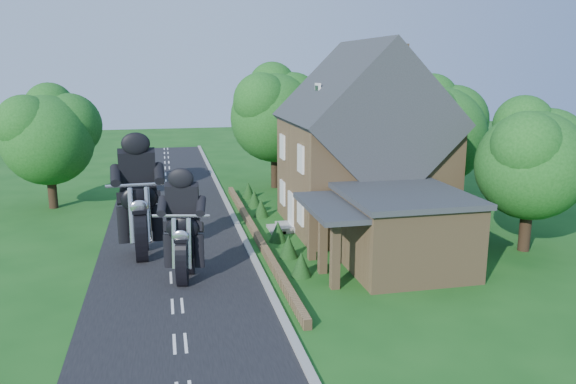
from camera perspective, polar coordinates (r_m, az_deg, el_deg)
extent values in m
plane|color=#154914|center=(24.71, -11.38, -8.53)|extent=(120.00, 120.00, 0.00)
cube|color=black|center=(24.70, -11.38, -8.51)|extent=(7.00, 80.00, 0.02)
cube|color=gray|center=(24.99, -2.92, -7.89)|extent=(0.30, 80.00, 0.12)
cube|color=olive|center=(29.72, -3.32, -4.23)|extent=(0.30, 22.00, 0.40)
cube|color=olive|center=(31.53, 7.51, 1.91)|extent=(8.00, 8.00, 6.00)
cube|color=#292C31|center=(31.11, 7.67, 7.34)|extent=(8.48, 8.64, 8.48)
cube|color=olive|center=(31.73, 11.33, 13.10)|extent=(0.60, 0.90, 1.60)
cube|color=white|center=(30.21, 3.05, 10.13)|extent=(0.12, 0.80, 0.90)
cube|color=black|center=(30.20, 2.93, 10.13)|extent=(0.04, 0.55, 0.65)
cube|color=white|center=(30.82, 0.29, -1.95)|extent=(0.10, 1.10, 2.10)
cube|color=gray|center=(30.99, -0.33, -3.59)|extent=(0.80, 1.60, 0.30)
cube|color=gray|center=(30.92, -1.23, -3.78)|extent=(0.80, 1.60, 0.15)
cube|color=white|center=(28.61, 1.27, -1.96)|extent=(0.10, 1.10, 1.40)
cube|color=black|center=(28.61, 1.23, -1.97)|extent=(0.04, 0.92, 1.22)
cube|color=white|center=(32.78, -0.57, -0.07)|extent=(0.10, 1.10, 1.40)
cube|color=black|center=(32.78, -0.60, -0.07)|extent=(0.04, 0.92, 1.22)
cube|color=white|center=(28.05, 1.30, 3.38)|extent=(0.10, 1.10, 1.40)
cube|color=black|center=(28.05, 1.26, 3.38)|extent=(0.04, 0.92, 1.22)
cube|color=white|center=(32.29, -0.58, 4.61)|extent=(0.10, 1.10, 1.40)
cube|color=black|center=(32.29, -0.61, 4.61)|extent=(0.04, 0.92, 1.22)
cube|color=olive|center=(25.55, 11.57, -4.03)|extent=(5.00, 5.60, 3.20)
cube|color=#292C31|center=(25.11, 11.74, -0.27)|extent=(5.30, 5.94, 0.24)
cube|color=#292C31|center=(24.11, 4.96, -1.49)|extent=(2.60, 5.32, 0.22)
cube|color=olive|center=(22.73, 4.81, -6.45)|extent=(0.35, 0.35, 2.80)
cube|color=olive|center=(24.37, 3.54, -5.10)|extent=(0.35, 0.35, 2.80)
cube|color=olive|center=(26.02, 2.45, -3.93)|extent=(0.35, 0.35, 2.80)
cylinder|color=black|center=(29.73, 23.35, -2.86)|extent=(0.56, 0.56, 2.80)
sphere|color=#154A15|center=(29.15, 23.84, 2.51)|extent=(5.20, 5.20, 5.20)
sphere|color=#154A15|center=(30.15, 25.19, 4.19)|extent=(3.74, 3.74, 3.74)
sphere|color=#154A15|center=(27.85, 23.45, 4.28)|extent=(3.22, 3.22, 3.22)
sphere|color=#154A15|center=(29.81, 23.13, 6.31)|extent=(2.86, 2.86, 2.86)
cylinder|color=black|center=(36.47, 14.99, 0.64)|extent=(0.56, 0.56, 3.00)
sphere|color=#154A15|center=(35.97, 15.27, 5.56)|extent=(6.00, 6.00, 6.00)
sphere|color=#154A15|center=(37.04, 16.78, 7.06)|extent=(4.32, 4.32, 4.32)
sphere|color=#154A15|center=(34.57, 14.53, 7.33)|extent=(3.72, 3.72, 3.72)
sphere|color=#154A15|center=(36.89, 14.73, 9.03)|extent=(3.30, 3.30, 3.30)
cylinder|color=black|center=(42.17, 7.31, 2.98)|extent=(0.56, 0.56, 3.60)
sphere|color=#154A15|center=(41.70, 7.45, 8.10)|extent=(7.20, 7.20, 7.20)
sphere|color=#154A15|center=(42.88, 9.23, 9.61)|extent=(5.18, 5.18, 5.18)
sphere|color=#154A15|center=(40.18, 6.33, 10.02)|extent=(4.46, 4.46, 4.46)
sphere|color=#154A15|center=(42.97, 7.01, 11.61)|extent=(3.96, 3.96, 3.96)
cylinder|color=black|center=(41.52, -0.99, 2.79)|extent=(0.56, 0.56, 3.40)
sphere|color=#154A15|center=(41.07, -1.01, 7.55)|extent=(6.40, 6.40, 6.40)
sphere|color=#154A15|center=(41.93, 0.76, 8.97)|extent=(4.61, 4.61, 4.61)
sphere|color=#154A15|center=(39.82, -2.34, 9.22)|extent=(3.97, 3.97, 3.97)
sphere|color=#154A15|center=(42.21, -1.24, 10.73)|extent=(3.52, 3.52, 3.52)
cylinder|color=black|center=(38.42, -22.51, 0.55)|extent=(0.56, 0.56, 2.80)
sphere|color=#154A15|center=(37.96, -22.88, 4.89)|extent=(5.60, 5.60, 5.60)
sphere|color=#154A15|center=(38.21, -20.98, 6.36)|extent=(4.03, 4.03, 4.03)
sphere|color=#154A15|center=(37.21, -24.74, 6.33)|extent=(3.47, 3.47, 3.47)
sphere|color=#154A15|center=(38.86, -22.70, 7.97)|extent=(3.08, 3.08, 3.08)
cone|color=black|center=(24.21, 1.35, -7.33)|extent=(0.90, 0.90, 1.10)
cone|color=black|center=(26.51, 0.05, -5.53)|extent=(0.90, 0.90, 1.10)
cone|color=black|center=(28.84, -1.04, -4.01)|extent=(0.90, 0.90, 1.10)
cone|color=black|center=(33.58, -2.75, -1.61)|extent=(0.90, 0.90, 1.10)
cone|color=black|center=(35.98, -3.44, -0.65)|extent=(0.90, 0.90, 1.10)
cone|color=black|center=(38.39, -4.03, 0.19)|extent=(0.90, 0.90, 1.10)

